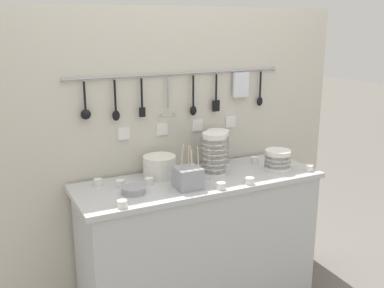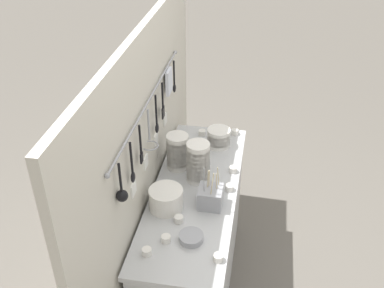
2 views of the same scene
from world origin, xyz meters
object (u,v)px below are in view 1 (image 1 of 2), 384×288
cup_edge_far (309,168)px  cup_mid_row (149,181)px  plate_stack (160,166)px  steel_mixing_bowl (134,190)px  cup_front_left (250,181)px  cup_centre (98,182)px  cup_by_caddy (120,183)px  cup_beside_plates (122,204)px  cup_edge_near (279,159)px  bowl_stack_back_corner (218,149)px  cup_back_right (221,186)px  bowl_stack_short_front (278,160)px  cutlery_caddy (188,178)px  bowl_stack_tall_left (214,155)px  cup_front_right (255,160)px

cup_edge_far → cup_mid_row: (-0.95, 0.21, 0.00)m
plate_stack → steel_mixing_bowl: (-0.22, -0.18, -0.04)m
plate_stack → cup_mid_row: (-0.10, -0.09, -0.04)m
cup_front_left → cup_centre: size_ratio=1.00×
cup_by_caddy → cup_beside_plates: bearing=-106.1°
cup_edge_near → cup_beside_plates: bearing=-167.2°
plate_stack → cup_beside_plates: (-0.34, -0.34, -0.04)m
bowl_stack_back_corner → cup_beside_plates: (-0.73, -0.35, -0.10)m
plate_stack → cup_back_right: 0.40m
bowl_stack_short_front → cup_back_right: bowl_stack_short_front is taller
cup_edge_near → cup_by_caddy: bearing=178.8°
bowl_stack_back_corner → cup_edge_far: bowl_stack_back_corner is taller
cup_beside_plates → cup_mid_row: size_ratio=1.00×
steel_mixing_bowl → cup_edge_far: 1.08m
steel_mixing_bowl → cutlery_caddy: (0.29, -0.06, 0.04)m
steel_mixing_bowl → cup_back_right: bearing=-19.0°
bowl_stack_short_front → cup_front_left: size_ratio=3.18×
cup_beside_plates → bowl_stack_back_corner: bearing=25.6°
cup_back_right → bowl_stack_tall_left: bearing=70.8°
bowl_stack_tall_left → cup_by_caddy: 0.56m
cup_front_right → cup_edge_near: bearing=-20.8°
cup_edge_near → cup_front_right: size_ratio=1.00×
bowl_stack_back_corner → steel_mixing_bowl: (-0.62, -0.20, -0.10)m
cup_edge_near → cup_front_right: same height
plate_stack → cutlery_caddy: size_ratio=0.71×
cup_mid_row → bowl_stack_tall_left: bearing=-6.0°
cup_by_caddy → cup_beside_plates: same height
bowl_stack_back_corner → cutlery_caddy: 0.42m
steel_mixing_bowl → cutlery_caddy: 0.30m
bowl_stack_tall_left → bowl_stack_back_corner: bowl_stack_tall_left is taller
cutlery_caddy → cup_back_right: cutlery_caddy is taller
plate_stack → cup_front_left: 0.52m
cup_edge_near → cup_edge_far: bearing=-78.0°
cup_by_caddy → cutlery_caddy: bearing=-29.7°
cutlery_caddy → cup_front_left: 0.35m
cup_front_left → cup_front_right: 0.40m
cup_beside_plates → cup_front_right: size_ratio=1.00×
cup_by_caddy → cup_beside_plates: size_ratio=1.00×
plate_stack → steel_mixing_bowl: 0.29m
bowl_stack_back_corner → cup_by_caddy: (-0.65, -0.07, -0.10)m
cup_by_caddy → cup_mid_row: (0.16, -0.04, 0.00)m
cup_front_right → cup_by_caddy: bearing=-177.7°
cup_back_right → cup_centre: (-0.58, 0.35, 0.00)m
cup_centre → cup_beside_plates: same height
cup_beside_plates → cup_centre: bearing=93.7°
cup_front_left → plate_stack: bearing=139.9°
cup_front_left → cup_back_right: bearing=179.0°
bowl_stack_tall_left → cutlery_caddy: size_ratio=0.96×
cup_mid_row → cup_edge_near: bearing=0.9°
steel_mixing_bowl → cup_back_right: 0.47m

